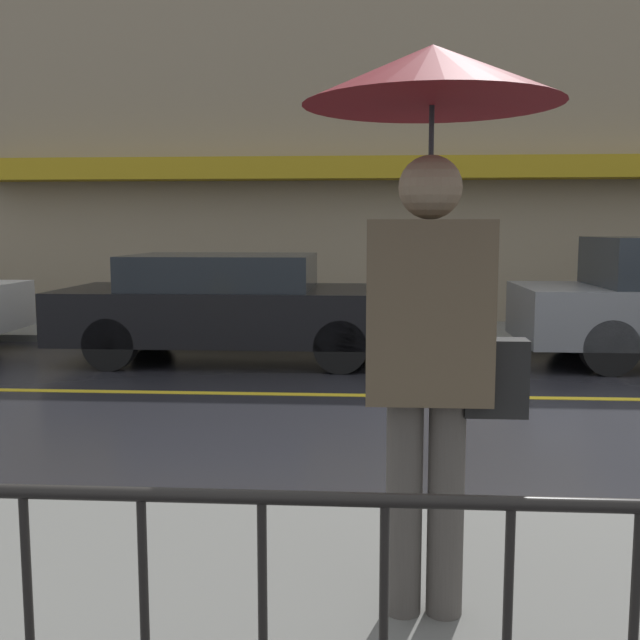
{
  "coord_description": "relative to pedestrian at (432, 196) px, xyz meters",
  "views": [
    {
      "loc": [
        -1.99,
        -7.25,
        1.64
      ],
      "look_at": [
        -2.28,
        -2.93,
        1.11
      ],
      "focal_mm": 42.0,
      "sensor_mm": 36.0,
      "label": 1
    }
  ],
  "objects": [
    {
      "name": "car_black",
      "position": [
        -1.94,
        6.36,
        -1.07
      ],
      "size": [
        4.32,
        1.9,
        1.32
      ],
      "color": "black",
      "rests_on": "ground_plane"
    },
    {
      "name": "pedestrian",
      "position": [
        0.0,
        0.0,
        0.0
      ],
      "size": [
        0.97,
        0.97,
        2.21
      ],
      "rotation": [
        0.0,
        0.0,
        3.14
      ],
      "color": "#4C4742",
      "rests_on": "sidewalk_near"
    },
    {
      "name": "sidewalk_far",
      "position": [
        1.76,
        8.6,
        -1.71
      ],
      "size": [
        28.0,
        2.08,
        0.1
      ],
      "color": "slate",
      "rests_on": "ground_plane"
    },
    {
      "name": "building_storefront",
      "position": [
        1.76,
        9.76,
        1.42
      ],
      "size": [
        28.0,
        0.85,
        6.44
      ],
      "color": "gray",
      "rests_on": "ground_plane"
    },
    {
      "name": "lane_marking",
      "position": [
        1.76,
        4.37,
        -1.76
      ],
      "size": [
        25.2,
        0.12,
        0.01
      ],
      "color": "gold",
      "rests_on": "ground_plane"
    },
    {
      "name": "ground_plane",
      "position": [
        1.76,
        4.37,
        -1.76
      ],
      "size": [
        80.0,
        80.0,
        0.0
      ],
      "primitive_type": "plane",
      "color": "black"
    }
  ]
}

